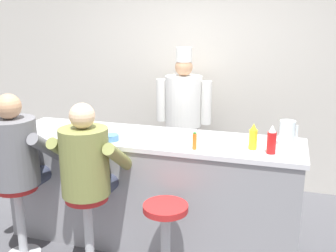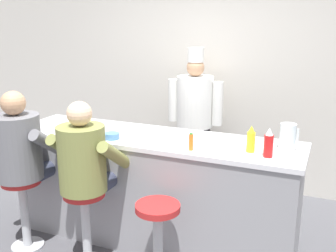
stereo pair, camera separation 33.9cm
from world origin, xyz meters
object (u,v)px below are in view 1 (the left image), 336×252
hot_sauce_bottle_orange (195,141)px  coffee_mug_white (22,127)px  ketchup_bottle_red (272,140)px  cereal_bowl (111,138)px  cook_in_whites_near (183,113)px  diner_seated_grey (17,156)px  diner_seated_olive (87,167)px  empty_stool_round (166,232)px  breakfast_plate (75,132)px  water_pitcher_clear (287,133)px  mustard_bottle_yellow (253,137)px

hot_sauce_bottle_orange → coffee_mug_white: bearing=179.3°
ketchup_bottle_red → cereal_bowl: bearing=-177.6°
coffee_mug_white → cook_in_whites_near: bearing=52.4°
cereal_bowl → diner_seated_grey: diner_seated_grey is taller
diner_seated_olive → empty_stool_round: 0.80m
breakfast_plate → cereal_bowl: (0.42, -0.11, 0.01)m
diner_seated_grey → diner_seated_olive: bearing=-0.2°
water_pitcher_clear → breakfast_plate: bearing=-174.5°
breakfast_plate → diner_seated_olive: bearing=-51.4°
mustard_bottle_yellow → water_pitcher_clear: size_ratio=1.00×
empty_stool_round → cereal_bowl: bearing=148.2°
coffee_mug_white → diner_seated_grey: size_ratio=0.09×
mustard_bottle_yellow → diner_seated_olive: bearing=-159.3°
ketchup_bottle_red → coffee_mug_white: bearing=-178.5°
mustard_bottle_yellow → cook_in_whites_near: bearing=124.6°
mustard_bottle_yellow → cook_in_whites_near: cook_in_whites_near is taller
cereal_bowl → ketchup_bottle_red: bearing=2.4°
water_pitcher_clear → diner_seated_grey: size_ratio=0.15×
ketchup_bottle_red → hot_sauce_bottle_orange: ketchup_bottle_red is taller
ketchup_bottle_red → hot_sauce_bottle_orange: bearing=-172.5°
water_pitcher_clear → diner_seated_olive: (-1.50, -0.64, -0.23)m
mustard_bottle_yellow → water_pitcher_clear: same height
coffee_mug_white → diner_seated_olive: diner_seated_olive is taller
water_pitcher_clear → diner_seated_grey: bearing=-163.6°
mustard_bottle_yellow → cook_in_whites_near: size_ratio=0.12×
ketchup_bottle_red → diner_seated_olive: bearing=-163.8°
cook_in_whites_near → diner_seated_olive: bearing=-99.3°
diner_seated_olive → water_pitcher_clear: bearing=23.1°
breakfast_plate → coffee_mug_white: 0.50m
ketchup_bottle_red → empty_stool_round: bearing=-149.1°
coffee_mug_white → cook_in_whites_near: cook_in_whites_near is taller
breakfast_plate → diner_seated_grey: diner_seated_grey is taller
mustard_bottle_yellow → coffee_mug_white: bearing=-176.6°
empty_stool_round → coffee_mug_white: bearing=166.0°
cereal_bowl → diner_seated_grey: size_ratio=0.09×
water_pitcher_clear → cook_in_whites_near: 1.70m
breakfast_plate → cereal_bowl: bearing=-15.2°
breakfast_plate → empty_stool_round: size_ratio=0.37×
cook_in_whites_near → coffee_mug_white: bearing=-127.6°
mustard_bottle_yellow → breakfast_plate: 1.61m
hot_sauce_bottle_orange → cereal_bowl: hot_sauce_bottle_orange is taller
empty_stool_round → cook_in_whites_near: (-0.36, 1.87, 0.49)m
hot_sauce_bottle_orange → breakfast_plate: 1.17m
empty_stool_round → cook_in_whites_near: bearing=101.1°
empty_stool_round → cook_in_whites_near: 1.96m
ketchup_bottle_red → mustard_bottle_yellow: (-0.15, 0.07, -0.01)m
water_pitcher_clear → coffee_mug_white: water_pitcher_clear is taller
mustard_bottle_yellow → ketchup_bottle_red: bearing=-24.4°
breakfast_plate → cook_in_whites_near: 1.53m
cereal_bowl → coffee_mug_white: size_ratio=0.99×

